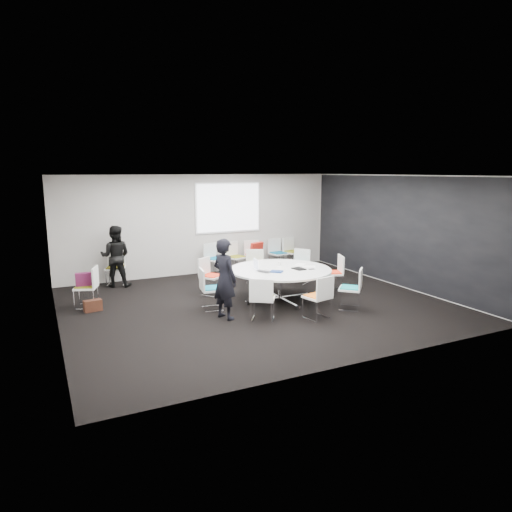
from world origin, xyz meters
name	(u,v)px	position (x,y,z in m)	size (l,w,h in m)	color
room_shell	(260,241)	(0.09, 0.00, 1.40)	(8.08, 7.08, 2.88)	black
conference_table	(280,277)	(0.64, 0.06, 0.55)	(2.29, 2.29, 0.73)	silver
projection_screen	(229,208)	(0.80, 3.46, 1.85)	(1.90, 0.03, 1.35)	white
chair_ring_a	(333,280)	(2.19, 0.21, 0.28)	(0.58, 0.59, 0.88)	silver
chair_ring_b	(299,273)	(1.84, 1.24, 0.28)	(0.63, 0.63, 0.88)	silver
chair_ring_c	(255,274)	(0.78, 1.66, 0.28)	(0.60, 0.59, 0.88)	silver
chair_ring_d	(211,283)	(-0.60, 1.18, 0.28)	(0.63, 0.63, 0.88)	silver
chair_ring_e	(211,297)	(-1.01, 0.07, 0.28)	(0.51, 0.52, 0.88)	silver
chair_ring_f	(263,307)	(-0.36, -1.05, 0.28)	(0.63, 0.63, 0.88)	silver
chair_ring_g	(317,305)	(0.67, -1.42, 0.28)	(0.54, 0.53, 0.88)	silver
chair_ring_h	(350,296)	(1.66, -1.18, 0.28)	(0.64, 0.64, 0.88)	silver
chair_back_a	(214,265)	(0.22, 3.14, 0.28)	(0.58, 0.57, 0.88)	silver
chair_back_b	(236,263)	(0.88, 3.14, 0.28)	(0.57, 0.57, 0.88)	silver
chair_back_c	(253,261)	(1.43, 3.13, 0.28)	(0.53, 0.52, 0.88)	silver
chair_back_d	(278,259)	(2.27, 3.14, 0.28)	(0.52, 0.51, 0.88)	silver
chair_back_e	(292,258)	(2.78, 3.17, 0.28)	(0.55, 0.54, 0.88)	silver
chair_spare_left	(87,295)	(-3.36, 1.39, 0.28)	(0.58, 0.58, 0.88)	silver
chair_person_back	(116,274)	(-2.49, 3.14, 0.28)	(0.59, 0.58, 0.88)	silver
person_main	(225,279)	(-0.97, -0.61, 0.81)	(0.59, 0.39, 1.61)	black
person_back	(115,256)	(-2.49, 2.97, 0.78)	(0.76, 0.59, 1.56)	black
laptop	(265,271)	(0.19, -0.06, 0.74)	(0.32, 0.21, 0.03)	#333338
laptop_lid	(256,264)	(0.10, 0.21, 0.86)	(0.30, 0.02, 0.22)	silver
notebook_black	(299,269)	(0.99, -0.16, 0.74)	(0.22, 0.30, 0.02)	black
tablet_folio	(277,272)	(0.40, -0.21, 0.74)	(0.26, 0.20, 0.03)	navy
papers_right	(300,264)	(1.28, 0.26, 0.73)	(0.30, 0.21, 0.00)	white
papers_front	(309,266)	(1.35, -0.02, 0.73)	(0.30, 0.21, 0.00)	white
cup	(279,264)	(0.79, 0.37, 0.78)	(0.08, 0.08, 0.09)	white
phone	(311,269)	(1.24, -0.30, 0.73)	(0.14, 0.07, 0.01)	black
maroon_bag	(85,279)	(-3.37, 1.39, 0.62)	(0.40, 0.14, 0.28)	#59173B
brown_bag	(93,306)	(-3.29, 1.03, 0.12)	(0.36, 0.16, 0.24)	#3D1E13
red_jacket	(257,248)	(1.43, 2.91, 0.70)	(0.44, 0.10, 0.35)	#B02015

